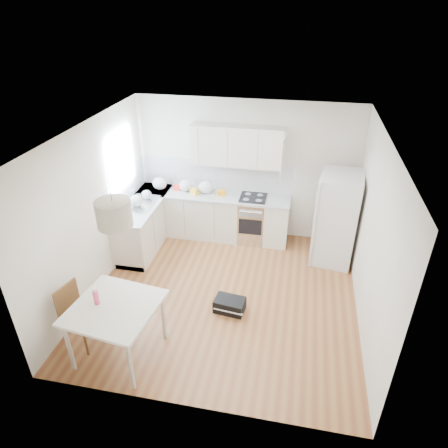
% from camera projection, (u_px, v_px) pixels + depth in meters
% --- Properties ---
extents(floor, '(4.20, 4.20, 0.00)m').
position_uv_depth(floor, '(224.00, 294.00, 6.56)').
color(floor, brown).
rests_on(floor, ground).
extents(ceiling, '(4.20, 4.20, 0.00)m').
position_uv_depth(ceiling, '(225.00, 134.00, 5.22)').
color(ceiling, white).
rests_on(ceiling, wall_back).
extents(wall_back, '(4.20, 0.00, 4.20)m').
position_uv_depth(wall_back, '(246.00, 170.00, 7.67)').
color(wall_back, beige).
rests_on(wall_back, floor).
extents(wall_left, '(0.00, 4.20, 4.20)m').
position_uv_depth(wall_left, '(93.00, 210.00, 6.25)').
color(wall_left, beige).
rests_on(wall_left, floor).
extents(wall_right, '(0.00, 4.20, 4.20)m').
position_uv_depth(wall_right, '(373.00, 238.00, 5.53)').
color(wall_right, beige).
rests_on(wall_right, floor).
extents(window_glassblock, '(0.02, 1.00, 1.00)m').
position_uv_depth(window_glassblock, '(121.00, 160.00, 7.02)').
color(window_glassblock, '#BFE0F9').
rests_on(window_glassblock, wall_left).
extents(cabinets_back, '(3.00, 0.60, 0.88)m').
position_uv_depth(cabinets_back, '(213.00, 216.00, 7.98)').
color(cabinets_back, beige).
rests_on(cabinets_back, floor).
extents(cabinets_left, '(0.60, 1.80, 0.88)m').
position_uv_depth(cabinets_left, '(145.00, 225.00, 7.67)').
color(cabinets_left, beige).
rests_on(cabinets_left, floor).
extents(counter_back, '(3.02, 0.64, 0.04)m').
position_uv_depth(counter_back, '(212.00, 195.00, 7.75)').
color(counter_back, '#A8AAAD').
rests_on(counter_back, cabinets_back).
extents(counter_left, '(0.64, 1.82, 0.04)m').
position_uv_depth(counter_left, '(143.00, 203.00, 7.44)').
color(counter_left, '#A8AAAD').
rests_on(counter_left, cabinets_left).
extents(backsplash_back, '(3.00, 0.01, 0.58)m').
position_uv_depth(backsplash_back, '(215.00, 175.00, 7.84)').
color(backsplash_back, white).
rests_on(backsplash_back, wall_back).
extents(backsplash_left, '(0.01, 1.80, 0.58)m').
position_uv_depth(backsplash_left, '(126.00, 187.00, 7.34)').
color(backsplash_left, white).
rests_on(backsplash_left, wall_left).
extents(upper_cabinets, '(1.70, 0.32, 0.75)m').
position_uv_depth(upper_cabinets, '(237.00, 146.00, 7.30)').
color(upper_cabinets, beige).
rests_on(upper_cabinets, wall_back).
extents(range_oven, '(0.50, 0.61, 0.88)m').
position_uv_depth(range_oven, '(252.00, 220.00, 7.84)').
color(range_oven, silver).
rests_on(range_oven, floor).
extents(sink, '(0.50, 0.80, 0.16)m').
position_uv_depth(sink, '(141.00, 204.00, 7.39)').
color(sink, silver).
rests_on(sink, counter_left).
extents(refrigerator, '(0.91, 0.93, 1.67)m').
position_uv_depth(refrigerator, '(337.00, 218.00, 7.07)').
color(refrigerator, silver).
rests_on(refrigerator, floor).
extents(dining_table, '(1.19, 1.19, 0.83)m').
position_uv_depth(dining_table, '(115.00, 312.00, 5.13)').
color(dining_table, beige).
rests_on(dining_table, floor).
extents(dining_chair, '(0.48, 0.48, 0.94)m').
position_uv_depth(dining_chair, '(82.00, 317.00, 5.43)').
color(dining_chair, '#472B15').
rests_on(dining_chair, floor).
extents(drink_bottle, '(0.09, 0.09, 0.24)m').
position_uv_depth(drink_bottle, '(96.00, 296.00, 5.07)').
color(drink_bottle, '#E13E64').
rests_on(drink_bottle, dining_table).
extents(gym_bag, '(0.49, 0.36, 0.21)m').
position_uv_depth(gym_bag, '(230.00, 305.00, 6.18)').
color(gym_bag, black).
rests_on(gym_bag, floor).
extents(pendant_lamp, '(0.47, 0.47, 0.31)m').
position_uv_depth(pendant_lamp, '(114.00, 214.00, 4.40)').
color(pendant_lamp, '#B5A98B').
rests_on(pendant_lamp, ceiling).
extents(grocery_bag_a, '(0.28, 0.24, 0.25)m').
position_uv_depth(grocery_bag_a, '(160.00, 183.00, 7.88)').
color(grocery_bag_a, silver).
rests_on(grocery_bag_a, counter_back).
extents(grocery_bag_b, '(0.26, 0.22, 0.23)m').
position_uv_depth(grocery_bag_b, '(186.00, 186.00, 7.81)').
color(grocery_bag_b, silver).
rests_on(grocery_bag_b, counter_back).
extents(grocery_bag_c, '(0.28, 0.24, 0.25)m').
position_uv_depth(grocery_bag_c, '(206.00, 187.00, 7.72)').
color(grocery_bag_c, silver).
rests_on(grocery_bag_c, counter_back).
extents(grocery_bag_d, '(0.19, 0.16, 0.17)m').
position_uv_depth(grocery_bag_d, '(147.00, 195.00, 7.52)').
color(grocery_bag_d, silver).
rests_on(grocery_bag_d, counter_back).
extents(grocery_bag_e, '(0.24, 0.20, 0.22)m').
position_uv_depth(grocery_bag_e, '(136.00, 201.00, 7.25)').
color(grocery_bag_e, silver).
rests_on(grocery_bag_e, counter_left).
extents(snack_orange, '(0.18, 0.15, 0.11)m').
position_uv_depth(snack_orange, '(221.00, 193.00, 7.67)').
color(snack_orange, orange).
rests_on(snack_orange, counter_back).
extents(snack_yellow, '(0.19, 0.17, 0.11)m').
position_uv_depth(snack_yellow, '(195.00, 192.00, 7.71)').
color(snack_yellow, gold).
rests_on(snack_yellow, counter_back).
extents(snack_red, '(0.15, 0.10, 0.10)m').
position_uv_depth(snack_red, '(177.00, 187.00, 7.89)').
color(snack_red, red).
rests_on(snack_red, counter_back).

